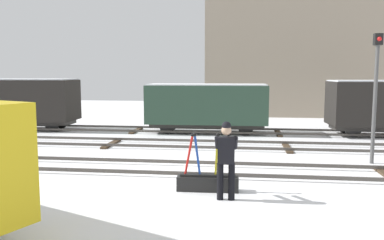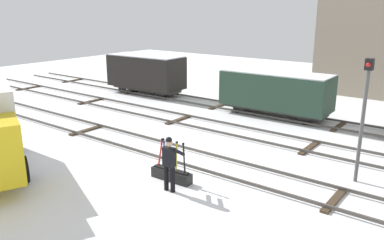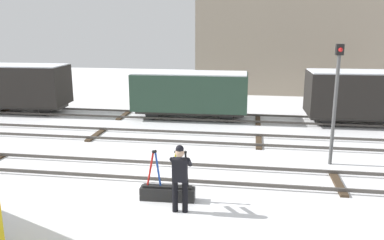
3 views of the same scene
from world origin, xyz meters
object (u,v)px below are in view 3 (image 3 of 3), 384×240
Objects in this scene: switch_lever_frame at (168,191)px; signal_post at (336,93)px; rail_worker at (180,174)px; freight_car_far_end at (190,92)px; freight_car_mid_siding at (18,86)px; freight_car_back_track at (364,95)px.

switch_lever_frame is 0.37× the size of signal_post.
rail_worker is 0.31× the size of freight_car_far_end.
freight_car_mid_siding reaches higher than switch_lever_frame.
freight_car_back_track is (7.05, 10.36, 0.44)m from rail_worker.
signal_post reaches higher than freight_car_mid_siding.
freight_car_far_end is at bearing -1.93° from freight_car_mid_siding.
rail_worker is at bearing -136.39° from signal_post.
switch_lever_frame is at bearing -44.99° from freight_car_mid_siding.
signal_post is (4.53, 4.32, 1.47)m from rail_worker.
signal_post reaches higher than freight_car_far_end.
freight_car_back_track reaches higher than rail_worker.
freight_car_mid_siding is at bearing 134.33° from rail_worker.
switch_lever_frame is at bearing -85.76° from freight_car_far_end.
rail_worker is 0.34× the size of freight_car_back_track.
freight_car_mid_siding is (-15.42, 6.04, -1.02)m from signal_post.
freight_car_far_end is (-8.42, 0.00, -0.10)m from freight_car_back_track.
signal_post is at bearing -23.32° from freight_car_mid_siding.
freight_car_back_track is at bearing 53.68° from rail_worker.
freight_car_far_end is (-5.90, 6.04, -1.14)m from signal_post.
freight_car_far_end is at bearing 178.07° from freight_car_back_track.
freight_car_far_end reaches higher than switch_lever_frame.
freight_car_mid_siding reaches higher than rail_worker.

